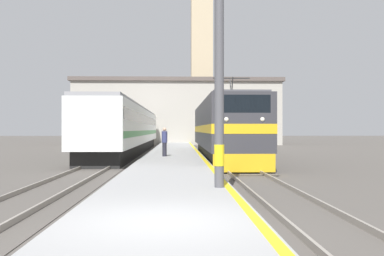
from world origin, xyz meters
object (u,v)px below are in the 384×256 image
locomotive_train (223,130)px  passenger_train (129,129)px  clock_tower (202,38)px  catenary_mast (221,56)px  person_on_platform (164,141)px

locomotive_train → passenger_train: locomotive_train is taller
clock_tower → passenger_train: bearing=-104.0°
passenger_train → locomotive_train: bearing=-50.7°
catenary_mast → locomotive_train: bearing=84.2°
locomotive_train → catenary_mast: catenary_mast is taller
locomotive_train → catenary_mast: (-1.71, -16.71, 2.07)m
catenary_mast → person_on_platform: catenary_mast is taller
person_on_platform → catenary_mast: bearing=-82.0°
locomotive_train → clock_tower: size_ratio=0.63×
locomotive_train → clock_tower: 42.09m
passenger_train → catenary_mast: 25.94m
catenary_mast → clock_tower: 57.67m
passenger_train → catenary_mast: bearing=-78.1°
locomotive_train → passenger_train: 11.12m
locomotive_train → passenger_train: (-7.03, 8.61, 0.09)m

